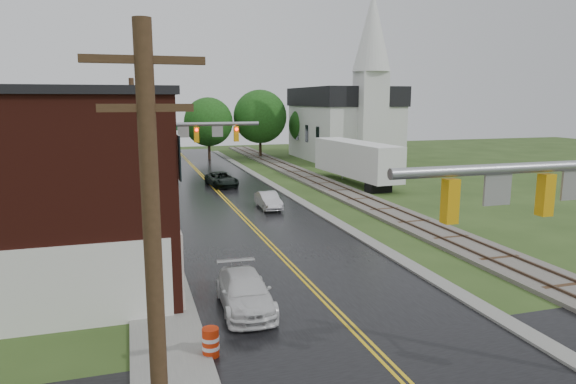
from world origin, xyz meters
name	(u,v)px	position (x,y,z in m)	size (l,w,h in m)	color
main_road	(229,204)	(0.00, 30.00, 0.00)	(10.00, 90.00, 0.02)	black
curb_right	(279,189)	(5.40, 35.00, 0.00)	(0.80, 70.00, 0.12)	gray
sidewalk_left	(148,224)	(-6.20, 25.00, 0.00)	(2.40, 50.00, 0.12)	gray
yellow_house	(65,176)	(-11.00, 26.00, 3.20)	(8.00, 7.00, 6.40)	tan
darkred_building	(92,172)	(-10.00, 35.00, 2.20)	(7.00, 6.00, 4.40)	#3F0F0C
church	(347,115)	(20.00, 53.74, 5.83)	(10.40, 18.40, 20.00)	silver
railroad	(327,186)	(10.00, 35.00, 0.11)	(3.20, 80.00, 0.30)	#59544C
traffic_signal_near	(567,214)	(3.47, 2.00, 4.97)	(7.34, 0.30, 7.20)	gray
traffic_signal_far	(185,143)	(-3.47, 27.00, 4.97)	(7.34, 0.43, 7.20)	gray
utility_pole_a	(155,297)	(-6.80, 0.00, 4.72)	(1.80, 0.28, 9.00)	#382616
utility_pole_b	(135,156)	(-6.80, 22.00, 4.72)	(1.80, 0.28, 9.00)	#382616
utility_pole_c	(132,132)	(-6.80, 44.00, 4.72)	(1.80, 0.28, 9.00)	#382616
tree_left_c	(46,139)	(-13.85, 39.90, 4.51)	(6.00, 6.00, 7.65)	black
tree_left_e	(110,131)	(-8.85, 45.90, 4.81)	(6.40, 6.40, 8.16)	black
suv_dark	(222,179)	(0.80, 37.95, 0.65)	(2.16, 4.68, 1.30)	black
sedan_silver	(268,201)	(2.34, 27.25, 0.61)	(1.29, 3.70, 1.22)	silver
pickup_white	(245,292)	(-3.20, 10.00, 0.66)	(1.86, 4.58, 1.33)	silver
semi_trailer	(356,159)	(13.16, 35.75, 2.34)	(3.54, 12.75, 3.95)	black
construction_barrel	(211,343)	(-5.00, 6.70, 0.46)	(0.52, 0.52, 0.92)	red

